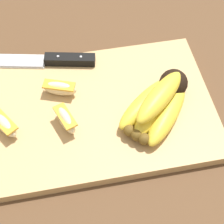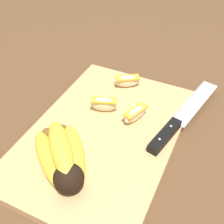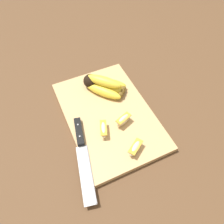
# 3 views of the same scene
# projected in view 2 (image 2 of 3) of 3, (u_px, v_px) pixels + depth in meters

# --- Properties ---
(ground_plane) EXTENTS (6.00, 6.00, 0.00)m
(ground_plane) POSITION_uv_depth(u_px,v_px,m) (109.00, 143.00, 0.59)
(ground_plane) COLOR brown
(cutting_board) EXTENTS (0.43, 0.29, 0.02)m
(cutting_board) POSITION_uv_depth(u_px,v_px,m) (104.00, 135.00, 0.60)
(cutting_board) COLOR tan
(cutting_board) RESTS_ON ground_plane
(banana_bunch) EXTENTS (0.16, 0.16, 0.06)m
(banana_bunch) POSITION_uv_depth(u_px,v_px,m) (62.00, 157.00, 0.51)
(banana_bunch) COLOR black
(banana_bunch) RESTS_ON cutting_board
(chefs_knife) EXTENTS (0.28, 0.09, 0.02)m
(chefs_knife) POSITION_uv_depth(u_px,v_px,m) (176.00, 123.00, 0.60)
(chefs_knife) COLOR silver
(chefs_knife) RESTS_ON cutting_board
(apple_wedge_near) EXTENTS (0.07, 0.04, 0.03)m
(apple_wedge_near) POSITION_uv_depth(u_px,v_px,m) (136.00, 114.00, 0.60)
(apple_wedge_near) COLOR beige
(apple_wedge_near) RESTS_ON cutting_board
(apple_wedge_middle) EXTENTS (0.05, 0.06, 0.03)m
(apple_wedge_middle) POSITION_uv_depth(u_px,v_px,m) (128.00, 81.00, 0.69)
(apple_wedge_middle) COLOR beige
(apple_wedge_middle) RESTS_ON cutting_board
(apple_wedge_far) EXTENTS (0.04, 0.06, 0.04)m
(apple_wedge_far) POSITION_uv_depth(u_px,v_px,m) (104.00, 104.00, 0.62)
(apple_wedge_far) COLOR beige
(apple_wedge_far) RESTS_ON cutting_board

